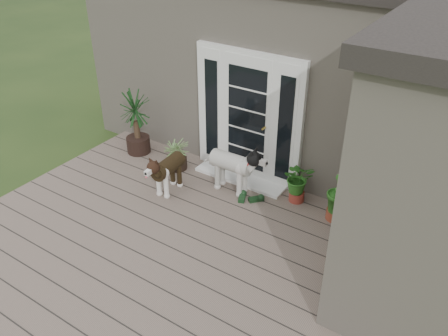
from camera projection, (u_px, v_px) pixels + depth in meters
The scene contains 15 objects.
deck at pixel (176, 253), 6.27m from camera, with size 6.20×4.60×0.12m, color #6B5B4C.
house_main at pixel (314, 63), 8.53m from camera, with size 7.40×4.00×3.10m, color #665E54.
house_wing at pixel (445, 190), 4.92m from camera, with size 1.60×2.40×3.10m, color #665E54.
door_unit at pixel (248, 117), 7.35m from camera, with size 1.90×0.14×2.15m, color white.
door_step at pixel (240, 178), 7.75m from camera, with size 1.60×0.40×0.05m, color white.
brindle_dog at pixel (169, 173), 7.29m from camera, with size 0.35×0.81×0.67m, color #302211, non-canonical shape.
white_dog at pixel (231, 170), 7.29m from camera, with size 0.39×0.91×0.76m, color white, non-canonical shape.
spider_plant at pixel (177, 153), 7.91m from camera, with size 0.57×0.57×0.61m, color #99B670, non-canonical shape.
yucca at pixel (136, 123), 8.27m from camera, with size 0.81×0.81×1.18m, color black, non-canonical shape.
herb_a at pixel (298, 184), 7.07m from camera, with size 0.47×0.47×0.60m, color #1D6523.
herb_b at pixel (337, 201), 6.66m from camera, with size 0.43×0.43×0.65m, color #1A5D21.
herb_c at pixel (374, 210), 6.57m from camera, with size 0.33×0.33×0.52m, color #244E16.
sapling at pixel (350, 216), 5.64m from camera, with size 0.44×0.44×1.50m, color #1D651D, non-canonical shape.
clog_left at pixel (242, 197), 7.24m from camera, with size 0.13×0.29×0.09m, color #143317, non-canonical shape.
clog_right at pixel (256, 199), 7.20m from camera, with size 0.13×0.28×0.08m, color black, non-canonical shape.
Camera 1 is at (3.18, -3.21, 4.30)m, focal length 36.87 mm.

